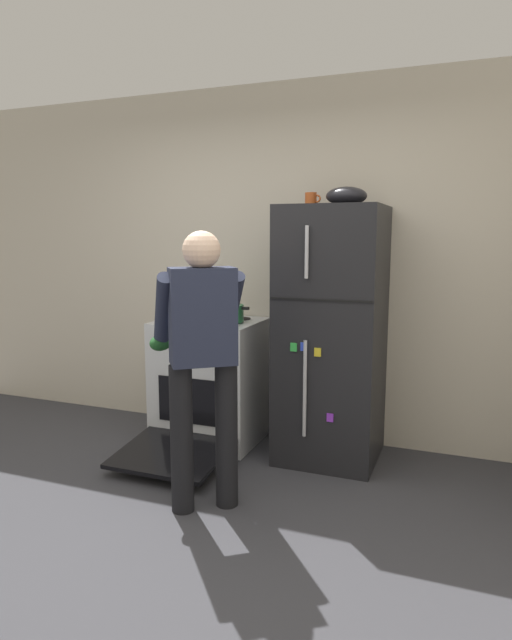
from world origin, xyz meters
TOP-DOWN VIEW (x-y plane):
  - ground at (0.00, 0.00)m, footprint 8.00×8.00m
  - kitchen_wall_back at (0.00, 1.95)m, footprint 6.00×0.10m
  - refrigerator at (0.54, 1.57)m, footprint 0.68×0.72m
  - stove_range at (-0.40, 1.55)m, footprint 0.76×1.24m
  - person_cook at (0.02, 0.59)m, footprint 0.65×0.69m
  - red_pot at (-0.24, 1.52)m, footprint 0.35×0.25m
  - coffee_mug at (0.36, 1.62)m, footprint 0.11×0.08m
  - pepper_mill at (-0.70, 1.77)m, footprint 0.05×0.05m
  - mixing_bowl at (0.62, 1.57)m, footprint 0.27×0.27m

SIDE VIEW (x-z plane):
  - ground at x=0.00m, z-range 0.00..0.00m
  - stove_range at x=-0.40m, z-range -0.01..0.93m
  - refrigerator at x=0.54m, z-range 0.00..1.77m
  - person_cook at x=0.02m, z-range 0.15..1.75m
  - red_pot at x=-0.24m, z-range 0.94..1.07m
  - pepper_mill at x=-0.70m, z-range 0.94..1.13m
  - kitchen_wall_back at x=0.00m, z-range 0.00..2.70m
  - coffee_mug at x=0.36m, z-range 1.77..1.87m
  - mixing_bowl at x=0.62m, z-range 1.77..1.89m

